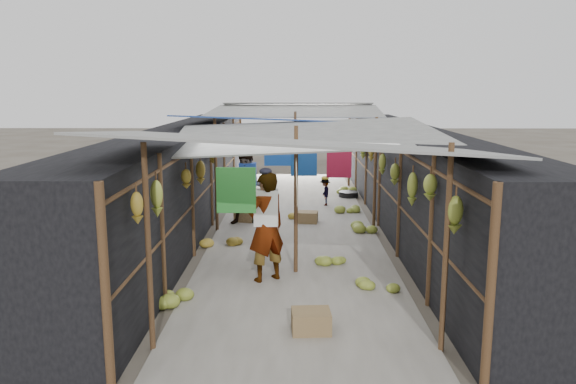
{
  "coord_description": "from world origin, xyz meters",
  "views": [
    {
      "loc": [
        -0.04,
        -6.54,
        3.22
      ],
      "look_at": [
        -0.15,
        4.12,
        1.25
      ],
      "focal_mm": 35.0,
      "sensor_mm": 36.0,
      "label": 1
    }
  ],
  "objects_px": {
    "crate_near": "(311,322)",
    "black_basin": "(348,194)",
    "shopper_blue": "(248,188)",
    "vendor_seated": "(325,192)",
    "vendor_elderly": "(266,227)"
  },
  "relations": [
    {
      "from": "crate_near",
      "to": "shopper_blue",
      "type": "bearing_deg",
      "value": 99.04
    },
    {
      "from": "vendor_elderly",
      "to": "shopper_blue",
      "type": "bearing_deg",
      "value": -115.58
    },
    {
      "from": "black_basin",
      "to": "vendor_seated",
      "type": "xyz_separation_m",
      "value": [
        -0.77,
        -1.27,
        0.3
      ]
    },
    {
      "from": "vendor_elderly",
      "to": "vendor_seated",
      "type": "xyz_separation_m",
      "value": [
        1.33,
        6.2,
        -0.55
      ]
    },
    {
      "from": "crate_near",
      "to": "black_basin",
      "type": "xyz_separation_m",
      "value": [
        1.41,
        9.52,
        -0.07
      ]
    },
    {
      "from": "crate_near",
      "to": "black_basin",
      "type": "height_order",
      "value": "crate_near"
    },
    {
      "from": "vendor_elderly",
      "to": "vendor_seated",
      "type": "relative_size",
      "value": 2.4
    },
    {
      "from": "black_basin",
      "to": "shopper_blue",
      "type": "distance_m",
      "value": 4.48
    },
    {
      "from": "crate_near",
      "to": "shopper_blue",
      "type": "distance_m",
      "value": 6.24
    },
    {
      "from": "vendor_elderly",
      "to": "shopper_blue",
      "type": "height_order",
      "value": "vendor_elderly"
    },
    {
      "from": "shopper_blue",
      "to": "crate_near",
      "type": "bearing_deg",
      "value": -78.59
    },
    {
      "from": "black_basin",
      "to": "crate_near",
      "type": "bearing_deg",
      "value": -98.42
    },
    {
      "from": "shopper_blue",
      "to": "vendor_seated",
      "type": "relative_size",
      "value": 2.28
    },
    {
      "from": "black_basin",
      "to": "shopper_blue",
      "type": "xyz_separation_m",
      "value": [
        -2.73,
        -3.47,
        0.8
      ]
    },
    {
      "from": "crate_near",
      "to": "black_basin",
      "type": "bearing_deg",
      "value": 78.3
    }
  ]
}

